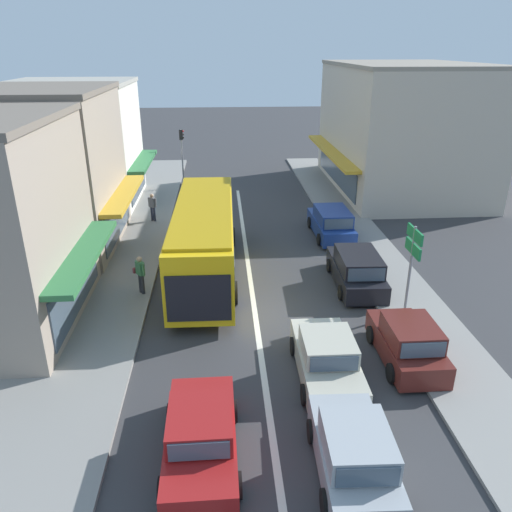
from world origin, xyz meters
name	(u,v)px	position (x,y,z in m)	size (l,w,h in m)	color
ground_plane	(255,316)	(0.00, 0.00, 0.00)	(140.00, 140.00, 0.00)	#353538
lane_centre_line	(249,273)	(0.00, 4.00, 0.00)	(0.20, 28.00, 0.01)	silver
sidewalk_left	(107,258)	(-6.80, 6.00, 0.07)	(5.20, 44.00, 0.14)	gray
kerb_right	(370,251)	(6.20, 6.00, 0.06)	(2.80, 44.00, 0.12)	gray
shopfront_mid_block	(36,172)	(-10.18, 7.98, 3.91)	(8.37, 7.81, 7.84)	gray
shopfront_far_end	(77,145)	(-10.18, 15.71, 3.82)	(8.22, 7.22, 7.65)	silver
building_right_far	(401,128)	(11.48, 17.95, 4.27)	(9.88, 13.90, 8.54)	beige
city_bus	(204,235)	(-1.98, 4.07, 1.88)	(2.88, 10.90, 3.23)	yellow
hatchback_behind_bus_near	(354,453)	(1.78, -7.83, 0.71)	(1.92, 3.75, 1.54)	#9EA3A8
sedan_adjacent_lane_trail	(201,437)	(-1.85, -6.99, 0.66)	(1.92, 4.21, 1.47)	maroon
sedan_queue_gap_filler	(327,359)	(1.94, -3.91, 0.66)	(1.94, 4.22, 1.47)	#B7B29E
parked_hatchback_kerb_front	(407,343)	(4.72, -3.29, 0.71)	(1.82, 3.70, 1.54)	#561E19
parked_wagon_kerb_second	(357,270)	(4.51, 2.36, 0.75)	(2.04, 4.55, 1.58)	black
parked_wagon_kerb_third	(331,223)	(4.71, 8.41, 0.75)	(1.99, 4.53, 1.58)	navy
traffic_light_downstreet	(182,149)	(-3.86, 18.88, 2.85)	(0.33, 0.24, 4.20)	gray
directional_road_sign	(413,250)	(5.77, -0.25, 2.70)	(0.10, 1.40, 3.60)	gray
pedestrian_with_handbag_near	(140,272)	(-4.57, 2.06, 1.07)	(0.54, 0.56, 1.63)	#333338
pedestrian_browsing_midblock	(152,206)	(-5.16, 11.30, 1.07)	(0.50, 0.37, 1.63)	#232838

